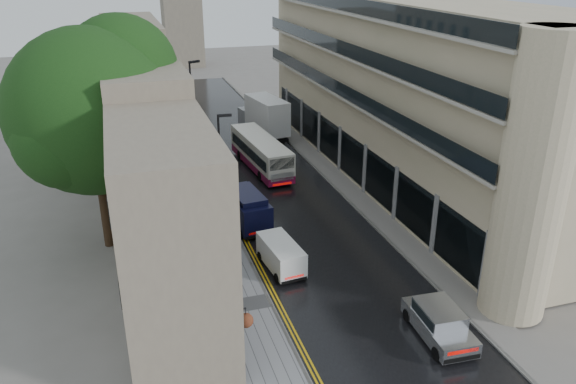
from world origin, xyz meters
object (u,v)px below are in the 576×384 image
tree_far (101,101)px  navy_van (241,220)px  lamp_post_near (221,175)px  pedestrian (203,191)px  silver_hatchback (438,345)px  cream_bus (260,165)px  tree_near (95,140)px  lamp_post_far (193,114)px  white_van (278,269)px  white_lorry (261,123)px

tree_far → navy_van: tree_far is taller
lamp_post_near → navy_van: bearing=-45.4°
pedestrian → silver_hatchback: bearing=111.0°
tree_far → cream_bus: tree_far is taller
tree_near → silver_hatchback: bearing=-48.5°
silver_hatchback → pedestrian: pedestrian is taller
cream_bus → lamp_post_far: lamp_post_far is taller
navy_van → pedestrian: (-1.49, 6.20, -0.27)m
navy_van → pedestrian: navy_van is taller
navy_van → lamp_post_far: size_ratio=0.57×
silver_hatchback → pedestrian: size_ratio=2.39×
cream_bus → navy_van: cream_bus is taller
tree_far → lamp_post_far: tree_far is taller
lamp_post_far → lamp_post_near: bearing=-113.1°
white_van → lamp_post_near: (-1.68, 6.98, 3.15)m
tree_near → pedestrian: 10.08m
silver_hatchback → lamp_post_far: 29.82m
white_lorry → tree_near: bearing=-139.6°
navy_van → silver_hatchback: bearing=-74.7°
white_lorry → lamp_post_far: bearing=-159.3°
tree_far → lamp_post_near: bearing=-62.8°
white_van → navy_van: (-0.70, 5.86, 0.41)m
white_lorry → pedestrian: size_ratio=4.35×
cream_bus → silver_hatchback: size_ratio=2.29×
white_lorry → pedestrian: bearing=-131.3°
tree_near → cream_bus: 15.21m
white_van → pedestrian: bearing=94.2°
tree_near → lamp_post_far: tree_near is taller
white_lorry → lamp_post_near: (-7.24, -17.64, 1.95)m
white_van → pedestrian: size_ratio=2.11×
white_lorry → white_van: white_lorry is taller
lamp_post_far → tree_far: bearing=158.9°
cream_bus → white_lorry: 9.86m
navy_van → lamp_post_near: size_ratio=0.64×
lamp_post_near → silver_hatchback: bearing=-63.2°
tree_near → lamp_post_far: size_ratio=1.58×
cream_bus → lamp_post_far: 7.64m
silver_hatchback → navy_van: 15.33m
cream_bus → pedestrian: bearing=-154.0°
pedestrian → lamp_post_near: 5.93m
pedestrian → lamp_post_far: 9.19m
tree_near → silver_hatchback: size_ratio=3.21×
silver_hatchback → pedestrian: bearing=112.3°
silver_hatchback → lamp_post_far: lamp_post_far is taller
white_van → lamp_post_far: bearing=88.0°
tree_far → navy_van: bearing=-61.5°
cream_bus → pedestrian: (-5.15, -3.07, -0.34)m
tree_near → navy_van: tree_near is taller
silver_hatchback → white_van: bearing=123.9°
white_van → navy_van: navy_van is taller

